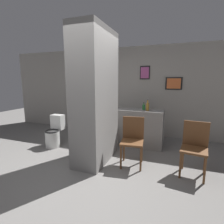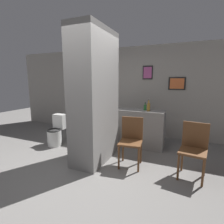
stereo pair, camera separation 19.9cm
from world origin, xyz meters
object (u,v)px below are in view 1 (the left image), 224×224
(chair_near_pillar, at_px, (132,138))
(chair_by_doorway, at_px, (195,146))
(bottle_tall, at_px, (148,107))
(toilet, at_px, (54,133))
(bicycle, at_px, (96,130))

(chair_near_pillar, relative_size, chair_by_doorway, 1.00)
(chair_by_doorway, relative_size, bottle_tall, 3.28)
(toilet, xyz_separation_m, bottle_tall, (2.20, 0.68, 0.70))
(chair_near_pillar, distance_m, chair_by_doorway, 1.10)
(chair_by_doorway, height_order, bottle_tall, bottle_tall)
(toilet, bearing_deg, bicycle, 38.88)
(bicycle, relative_size, bottle_tall, 5.58)
(chair_near_pillar, height_order, bottle_tall, bottle_tall)
(toilet, relative_size, chair_near_pillar, 0.83)
(bicycle, bearing_deg, toilet, -141.12)
(toilet, height_order, chair_near_pillar, chair_near_pillar)
(chair_near_pillar, xyz_separation_m, bottle_tall, (0.12, 0.95, 0.50))
(chair_near_pillar, bearing_deg, bicycle, 135.10)
(toilet, height_order, chair_by_doorway, chair_by_doorway)
(toilet, height_order, bicycle, toilet)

